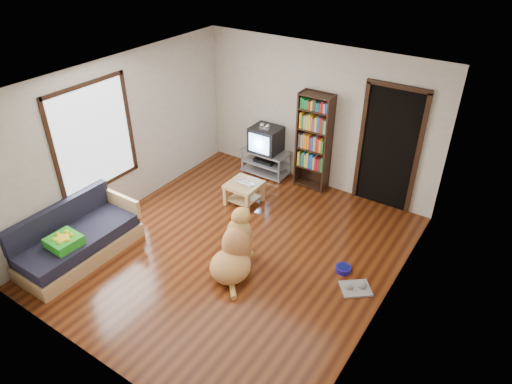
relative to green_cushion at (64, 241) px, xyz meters
The scene contains 18 objects.
ground 2.46m from the green_cushion, 43.42° to the left, with size 5.00×5.00×0.00m, color #612B10.
ceiling 3.20m from the green_cushion, 43.42° to the left, with size 5.00×5.00×0.00m, color white.
wall_back 4.58m from the green_cushion, 67.16° to the left, with size 4.50×4.50×0.00m, color beige.
wall_front 2.11m from the green_cushion, 25.75° to the right, with size 4.50×4.50×0.00m, color beige.
wall_left 1.91m from the green_cushion, 106.80° to the left, with size 5.00×5.00×0.00m, color beige.
wall_right 4.40m from the green_cushion, 22.49° to the left, with size 5.00×5.00×0.00m, color beige.
green_cushion is the anchor object (origin of this frame).
laptop 2.99m from the green_cushion, 68.43° to the left, with size 0.35×0.22×0.03m, color silver.
dog_bowl 3.96m from the green_cushion, 32.74° to the left, with size 0.22×0.22×0.08m, color navy.
grey_rag 4.10m from the green_cushion, 27.49° to the left, with size 0.40×0.32×0.03m, color gray.
window 1.61m from the green_cushion, 112.72° to the left, with size 0.03×1.46×1.70m.
doorway 5.21m from the green_cushion, 53.15° to the left, with size 1.03×0.05×2.19m.
tv_stand 4.00m from the green_cushion, 77.72° to the left, with size 0.90×0.45×0.50m.
crt_tv 4.03m from the green_cushion, 77.79° to the left, with size 0.55×0.52×0.58m.
bookshelf 4.42m from the green_cushion, 65.77° to the left, with size 0.60×0.30×1.80m.
sofa 0.38m from the green_cushion, 114.26° to the left, with size 0.80×1.80×0.80m.
coffee_table 3.02m from the green_cushion, 68.64° to the left, with size 0.55×0.55×0.40m.
dog 2.39m from the green_cushion, 33.29° to the left, with size 0.70×1.05×0.93m.
Camera 1 is at (3.27, -4.35, 4.45)m, focal length 32.00 mm.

